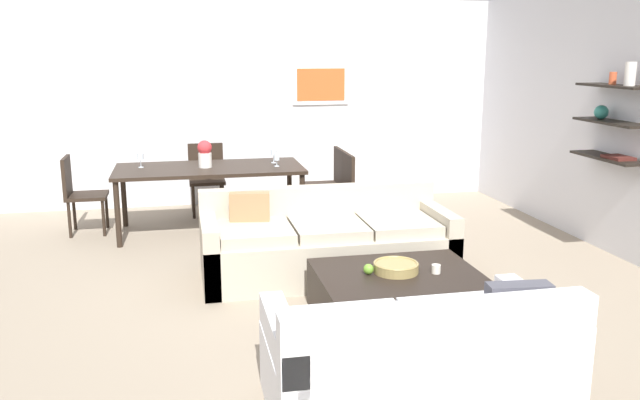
{
  "coord_description": "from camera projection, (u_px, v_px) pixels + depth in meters",
  "views": [
    {
      "loc": [
        -1.27,
        -5.34,
        2.04
      ],
      "look_at": [
        -0.09,
        0.2,
        0.75
      ],
      "focal_mm": 37.08,
      "sensor_mm": 36.0,
      "label": 1
    }
  ],
  "objects": [
    {
      "name": "wine_glass_right_near",
      "position": [
        277.0,
        158.0,
        7.46
      ],
      "size": [
        0.07,
        0.07,
        0.14
      ],
      "color": "silver",
      "rests_on": "dining_table"
    },
    {
      "name": "coffee_table",
      "position": [
        400.0,
        298.0,
        5.04
      ],
      "size": [
        1.24,
        1.07,
        0.38
      ],
      "color": "black",
      "rests_on": "ground"
    },
    {
      "name": "back_wall_unit",
      "position": [
        297.0,
        102.0,
        8.93
      ],
      "size": [
        8.4,
        0.09,
        2.7
      ],
      "color": "silver",
      "rests_on": "ground"
    },
    {
      "name": "wine_glass_head",
      "position": [
        207.0,
        152.0,
        7.83
      ],
      "size": [
        0.06,
        0.06,
        0.15
      ],
      "color": "silver",
      "rests_on": "dining_table"
    },
    {
      "name": "dining_chair_left_far",
      "position": [
        78.0,
        190.0,
        7.41
      ],
      "size": [
        0.44,
        0.44,
        0.88
      ],
      "color": "black",
      "rests_on": "ground"
    },
    {
      "name": "loveseat_white",
      "position": [
        418.0,
        361.0,
        3.8
      ],
      "size": [
        1.69,
        0.9,
        0.78
      ],
      "color": "white",
      "rests_on": "ground"
    },
    {
      "name": "sofa_beige",
      "position": [
        325.0,
        245.0,
        6.06
      ],
      "size": [
        2.26,
        0.9,
        0.78
      ],
      "color": "#B2A893",
      "rests_on": "ground"
    },
    {
      "name": "centerpiece_vase",
      "position": [
        205.0,
        153.0,
        7.39
      ],
      "size": [
        0.16,
        0.16,
        0.3
      ],
      "color": "silver",
      "rests_on": "dining_table"
    },
    {
      "name": "candle_jar",
      "position": [
        436.0,
        269.0,
        5.02
      ],
      "size": [
        0.07,
        0.07,
        0.07
      ],
      "primitive_type": "cylinder",
      "color": "silver",
      "rests_on": "coffee_table"
    },
    {
      "name": "dining_table",
      "position": [
        209.0,
        172.0,
        7.46
      ],
      "size": [
        2.09,
        0.99,
        0.75
      ],
      "color": "black",
      "rests_on": "ground"
    },
    {
      "name": "dining_chair_head",
      "position": [
        207.0,
        174.0,
        8.36
      ],
      "size": [
        0.44,
        0.44,
        0.88
      ],
      "color": "black",
      "rests_on": "ground"
    },
    {
      "name": "wine_glass_right_far",
      "position": [
        274.0,
        153.0,
        7.69
      ],
      "size": [
        0.07,
        0.07,
        0.16
      ],
      "color": "silver",
      "rests_on": "dining_table"
    },
    {
      "name": "dining_chair_right_near",
      "position": [
        339.0,
        187.0,
        7.58
      ],
      "size": [
        0.44,
        0.44,
        0.88
      ],
      "color": "black",
      "rests_on": "ground"
    },
    {
      "name": "apple_on_coffee_table",
      "position": [
        368.0,
        269.0,
        5.0
      ],
      "size": [
        0.08,
        0.08,
        0.08
      ],
      "primitive_type": "sphere",
      "color": "#669E2D",
      "rests_on": "coffee_table"
    },
    {
      "name": "wine_glass_left_far",
      "position": [
        140.0,
        157.0,
        7.38
      ],
      "size": [
        0.07,
        0.07,
        0.16
      ],
      "color": "silver",
      "rests_on": "dining_table"
    },
    {
      "name": "right_wall_shelf_unit",
      "position": [
        612.0,
        120.0,
        6.69
      ],
      "size": [
        0.34,
        8.2,
        2.7
      ],
      "color": "silver",
      "rests_on": "ground"
    },
    {
      "name": "dining_chair_right_far",
      "position": [
        330.0,
        179.0,
        8.0
      ],
      "size": [
        0.44,
        0.44,
        0.88
      ],
      "color": "black",
      "rests_on": "ground"
    },
    {
      "name": "ground_plane",
      "position": [
        335.0,
        288.0,
        5.8
      ],
      "size": [
        18.0,
        18.0,
        0.0
      ],
      "primitive_type": "plane",
      "color": "gray"
    },
    {
      "name": "decorative_bowl",
      "position": [
        396.0,
        267.0,
        5.04
      ],
      "size": [
        0.35,
        0.35,
        0.08
      ],
      "color": "#99844C",
      "rests_on": "coffee_table"
    }
  ]
}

